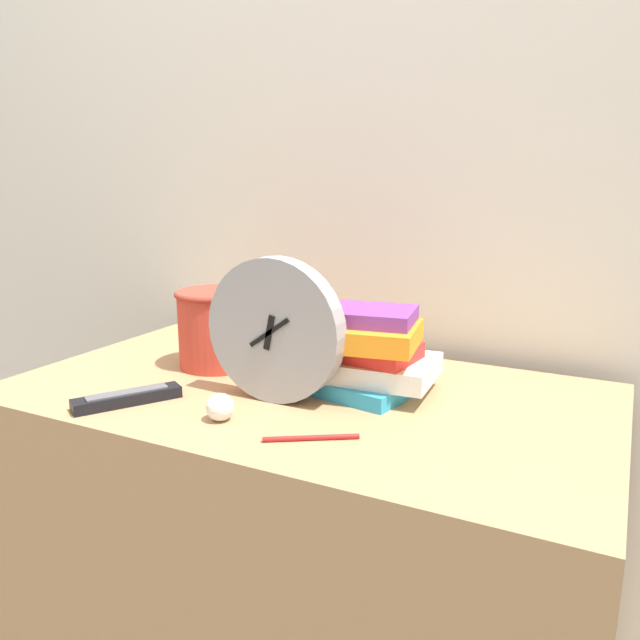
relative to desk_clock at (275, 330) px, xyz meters
The scene contains 8 objects.
wall_back 0.57m from the desk_clock, 87.97° to the left, with size 6.00×0.04×2.40m.
desk 0.50m from the desk_clock, 77.20° to the left, with size 1.10×0.62×0.73m.
desk_clock is the anchor object (origin of this frame).
book_stack 0.17m from the desk_clock, 41.54° to the left, with size 0.27×0.21×0.16m.
basket 0.25m from the desk_clock, 150.82° to the left, with size 0.16×0.16×0.16m.
tv_remote 0.28m from the desk_clock, 149.06° to the right, with size 0.13×0.18×0.02m.
crumpled_paper_ball 0.16m from the desk_clock, 105.18° to the right, with size 0.05×0.05×0.05m.
pen 0.22m from the desk_clock, 42.37° to the right, with size 0.13×0.08×0.01m.
Camera 1 is at (0.53, -0.66, 1.12)m, focal length 35.00 mm.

